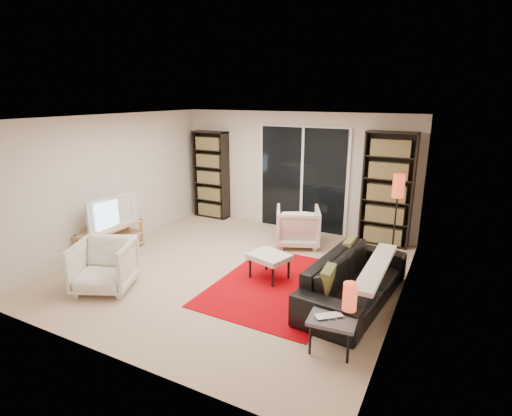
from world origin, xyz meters
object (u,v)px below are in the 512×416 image
object	(u,v)px
bookshelf_right	(387,190)
sofa	(355,280)
tv_stand	(111,240)
side_table	(334,319)
armchair_back	(298,226)
armchair_front	(104,266)
floor_lamp	(398,194)
bookshelf_left	(211,175)
ottoman	(269,258)

from	to	relation	value
bookshelf_right	sofa	bearing A→B (deg)	-88.74
bookshelf_right	tv_stand	bearing A→B (deg)	-146.85
tv_stand	sofa	distance (m)	4.23
sofa	side_table	world-z (taller)	sofa
armchair_back	armchair_front	xyz separation A→B (m)	(-1.81, -2.94, -0.00)
armchair_front	floor_lamp	world-z (taller)	floor_lamp
bookshelf_left	ottoman	world-z (taller)	bookshelf_left
sofa	armchair_back	xyz separation A→B (m)	(-1.47, 1.63, 0.05)
sofa	armchair_back	size ratio (longest dim) A/B	2.69
bookshelf_left	sofa	distance (m)	4.64
tv_stand	ottoman	world-z (taller)	tv_stand
bookshelf_left	ottoman	bearing A→B (deg)	-42.09
ottoman	floor_lamp	bearing A→B (deg)	49.76
tv_stand	ottoman	distance (m)	2.92
tv_stand	armchair_back	world-z (taller)	armchair_back
armchair_front	side_table	size ratio (longest dim) A/B	1.44
tv_stand	armchair_front	distance (m)	1.38
armchair_back	side_table	world-z (taller)	armchair_back
tv_stand	ottoman	bearing A→B (deg)	7.56
ottoman	bookshelf_right	bearing A→B (deg)	61.53
armchair_back	side_table	size ratio (longest dim) A/B	1.45
bookshelf_right	ottoman	bearing A→B (deg)	-118.47
armchair_front	side_table	xyz separation A→B (m)	(3.33, 0.15, -0.01)
tv_stand	armchair_front	world-z (taller)	armchair_front
armchair_back	side_table	distance (m)	3.18
tv_stand	floor_lamp	xyz separation A→B (m)	(4.42, 2.18, 0.85)
tv_stand	armchair_front	size ratio (longest dim) A/B	1.56
sofa	ottoman	bearing A→B (deg)	92.50
sofa	floor_lamp	world-z (taller)	floor_lamp
sofa	armchair_back	distance (m)	2.20
floor_lamp	ottoman	bearing A→B (deg)	-130.24
armchair_back	ottoman	xyz separation A→B (m)	(0.15, -1.54, -0.02)
armchair_front	side_table	distance (m)	3.34
bookshelf_right	armchair_front	distance (m)	4.98
side_table	floor_lamp	size ratio (longest dim) A/B	0.38
bookshelf_right	side_table	bearing A→B (deg)	-88.27
ottoman	armchair_front	bearing A→B (deg)	-144.55
bookshelf_left	bookshelf_right	xyz separation A→B (m)	(3.85, -0.00, 0.07)
ottoman	sofa	bearing A→B (deg)	-3.82
ottoman	armchair_back	bearing A→B (deg)	95.65
tv_stand	sofa	world-z (taller)	sofa
bookshelf_left	tv_stand	xyz separation A→B (m)	(-0.31, -2.72, -0.71)
bookshelf_left	tv_stand	distance (m)	2.83
ottoman	side_table	world-z (taller)	same
sofa	floor_lamp	bearing A→B (deg)	0.23
armchair_front	side_table	bearing A→B (deg)	-22.38
tv_stand	side_table	size ratio (longest dim) A/B	2.26
bookshelf_right	floor_lamp	distance (m)	0.60
armchair_back	armchair_front	bearing A→B (deg)	34.76
floor_lamp	bookshelf_left	bearing A→B (deg)	172.54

